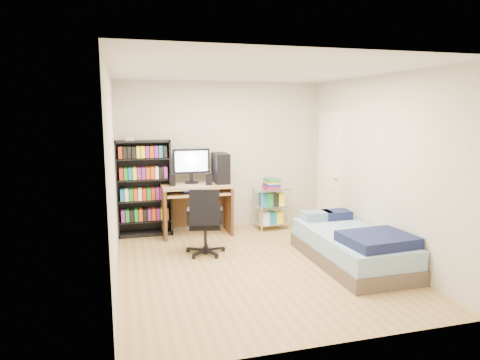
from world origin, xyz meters
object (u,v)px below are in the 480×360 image
object	(u,v)px
computer_desk	(202,188)
bed	(352,246)
office_chair	(205,233)

from	to	relation	value
computer_desk	bed	distance (m)	2.62
computer_desk	bed	size ratio (longest dim) A/B	0.74
computer_desk	office_chair	distance (m)	1.20
office_chair	bed	xyz separation A→B (m)	(1.81, -0.88, -0.07)
computer_desk	office_chair	bearing A→B (deg)	-98.74
computer_desk	office_chair	xyz separation A→B (m)	(-0.17, -1.10, -0.45)
office_chair	bed	size ratio (longest dim) A/B	0.51
computer_desk	bed	world-z (taller)	computer_desk
bed	computer_desk	bearing A→B (deg)	129.74
office_chair	computer_desk	bearing A→B (deg)	93.52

